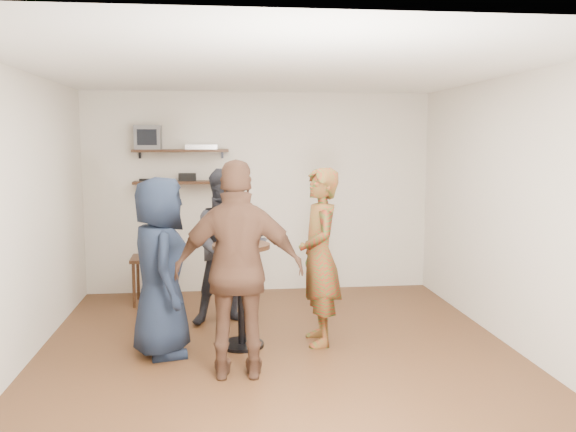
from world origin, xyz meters
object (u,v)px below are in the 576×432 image
object	(u,v)px
person_plaid	(320,257)
person_dark	(229,247)
drinks_table	(241,281)
crt_monitor	(148,137)
person_brown	(239,270)
person_navy	(160,267)
dvd_deck	(201,147)
radio	(187,177)
side_table	(152,264)

from	to	relation	value
person_plaid	person_dark	size ratio (longest dim) A/B	1.02
drinks_table	person_dark	xyz separation A→B (m)	(-0.10, 0.75, 0.20)
crt_monitor	person_plaid	size ratio (longest dim) A/B	0.19
drinks_table	person_brown	distance (m)	0.80
person_navy	crt_monitor	bearing A→B (deg)	-2.65
dvd_deck	person_brown	distance (m)	3.06
dvd_deck	person_brown	size ratio (longest dim) A/B	0.22
person_navy	person_brown	xyz separation A→B (m)	(0.70, -0.61, 0.09)
radio	person_brown	bearing A→B (deg)	-79.09
side_table	person_navy	world-z (taller)	person_navy
side_table	drinks_table	bearing A→B (deg)	-58.93
dvd_deck	side_table	distance (m)	1.60
radio	person_brown	distance (m)	2.98
person_brown	dvd_deck	bearing A→B (deg)	-79.29
dvd_deck	person_brown	bearing A→B (deg)	-82.65
crt_monitor	person_dark	xyz separation A→B (m)	(0.97, -1.36, -1.18)
side_table	person_plaid	bearing A→B (deg)	-43.34
dvd_deck	drinks_table	bearing A→B (deg)	-78.89
dvd_deck	person_navy	bearing A→B (deg)	-98.34
radio	person_dark	world-z (taller)	person_dark
radio	crt_monitor	bearing A→B (deg)	180.00
drinks_table	person_navy	size ratio (longest dim) A/B	0.61
dvd_deck	person_dark	world-z (taller)	dvd_deck
drinks_table	radio	bearing A→B (deg)	105.80
person_dark	person_brown	bearing A→B (deg)	-95.65
crt_monitor	drinks_table	xyz separation A→B (m)	(1.07, -2.11, -1.37)
radio	person_dark	size ratio (longest dim) A/B	0.13
crt_monitor	radio	world-z (taller)	crt_monitor
dvd_deck	person_navy	world-z (taller)	dvd_deck
dvd_deck	person_dark	xyz separation A→B (m)	(0.31, -1.36, -1.06)
person_dark	person_brown	size ratio (longest dim) A/B	0.92
dvd_deck	person_navy	size ratio (longest dim) A/B	0.24
drinks_table	person_dark	bearing A→B (deg)	97.93
drinks_table	person_brown	size ratio (longest dim) A/B	0.55
drinks_table	person_navy	distance (m)	0.78
side_table	person_plaid	size ratio (longest dim) A/B	0.33
dvd_deck	radio	bearing A→B (deg)	180.00
dvd_deck	person_dark	size ratio (longest dim) A/B	0.24
radio	drinks_table	bearing A→B (deg)	-74.20
crt_monitor	dvd_deck	xyz separation A→B (m)	(0.66, 0.00, -0.12)
crt_monitor	person_plaid	xyz separation A→B (m)	(1.83, -2.09, -1.16)
side_table	radio	bearing A→B (deg)	43.17
side_table	drinks_table	distance (m)	2.00
crt_monitor	drinks_table	bearing A→B (deg)	-63.11
drinks_table	person_brown	world-z (taller)	person_brown
side_table	person_navy	xyz separation A→B (m)	(0.28, -1.85, 0.35)
side_table	person_brown	size ratio (longest dim) A/B	0.32
drinks_table	side_table	bearing A→B (deg)	121.07
person_plaid	person_brown	distance (m)	1.12
radio	person_dark	xyz separation A→B (m)	(0.49, -1.36, -0.68)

